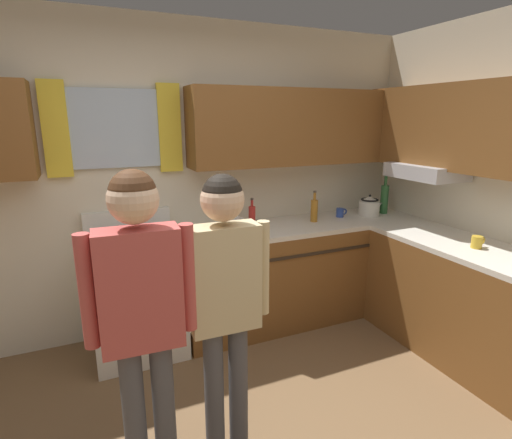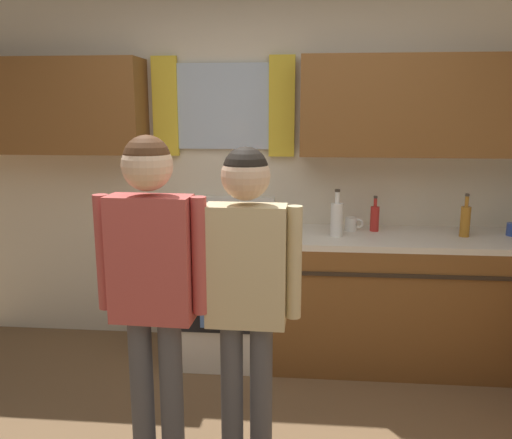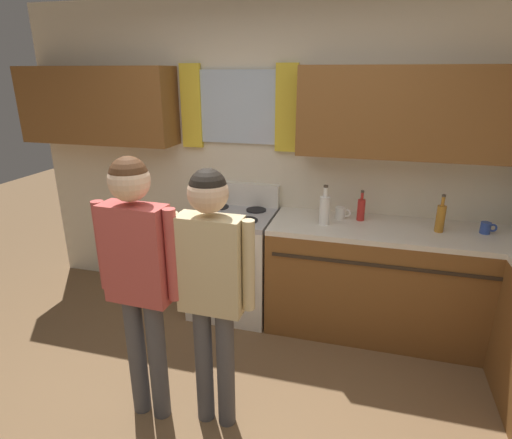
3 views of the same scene
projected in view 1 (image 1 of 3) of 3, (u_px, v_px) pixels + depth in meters
back_wall_unit at (167, 162)px, 3.27m from camera, size 4.60×0.42×2.60m
kitchen_counter_run at (359, 281)px, 3.47m from camera, size 2.25×2.13×0.90m
stove_oven at (137, 296)px, 3.14m from camera, size 0.68×0.67×1.10m
bottle_wine_green at (384, 198)px, 3.95m from camera, size 0.08×0.08×0.39m
bottle_milk_white at (230, 220)px, 3.25m from camera, size 0.08×0.08×0.31m
bottle_sauce_red at (252, 215)px, 3.52m from camera, size 0.06×0.06×0.25m
bottle_oil_amber at (314, 210)px, 3.64m from camera, size 0.06×0.06×0.29m
mug_cobalt_blue at (340, 212)px, 3.83m from camera, size 0.11×0.07×0.08m
mug_mustard_yellow at (477, 242)px, 2.92m from camera, size 0.12×0.08×0.09m
mug_ceramic_white at (236, 222)px, 3.47m from camera, size 0.13×0.08×0.09m
stovetop_kettle at (369, 206)px, 3.88m from camera, size 0.27×0.20×0.21m
adult_left at (141, 302)px, 1.80m from camera, size 0.50×0.22×1.62m
adult_in_plaid at (224, 289)px, 2.01m from camera, size 0.49×0.21×1.57m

